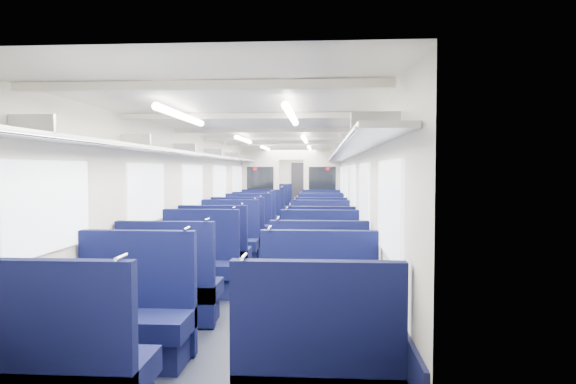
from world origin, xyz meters
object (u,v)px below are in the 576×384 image
(seat_5, at_px, (319,290))
(seat_14, at_px, (248,229))
(seat_19, at_px, (321,219))
(seat_20, at_px, (268,213))
(seat_21, at_px, (321,213))
(end_door, at_px, (301,187))
(seat_12, at_px, (239,236))
(seat_0, at_px, (64,376))
(seat_18, at_px, (260,219))
(seat_24, at_px, (274,207))
(seat_7, at_px, (320,269))
(seat_26, at_px, (278,205))
(seat_6, at_px, (199,268))
(seat_27, at_px, (321,205))
(seat_3, at_px, (319,321))
(seat_15, at_px, (320,229))
(seat_4, at_px, (170,291))
(seat_16, at_px, (255,223))
(bulkhead, at_px, (291,187))
(seat_23, at_px, (321,210))
(seat_13, at_px, (320,236))
(seat_9, at_px, (320,257))
(seat_11, at_px, (320,245))
(seat_17, at_px, (320,224))
(seat_2, at_px, (133,321))
(seat_10, at_px, (229,244))
(seat_8, at_px, (215,255))
(seat_25, at_px, (321,207))
(seat_1, at_px, (318,379))

(seat_5, height_order, seat_14, same)
(seat_19, height_order, seat_20, same)
(seat_19, xyz_separation_m, seat_21, (0.00, 2.05, 0.00))
(end_door, relative_size, seat_12, 1.67)
(seat_0, height_order, seat_18, same)
(seat_20, bearing_deg, seat_24, 90.00)
(seat_7, xyz_separation_m, seat_26, (-1.66, 12.39, 0.00))
(seat_7, distance_m, seat_21, 8.87)
(seat_6, distance_m, seat_20, 8.79)
(seat_27, bearing_deg, seat_3, -90.00)
(seat_14, distance_m, seat_15, 1.66)
(seat_14, height_order, seat_15, same)
(seat_3, distance_m, seat_6, 2.85)
(seat_3, xyz_separation_m, seat_4, (-1.66, 0.99, 0.00))
(seat_4, relative_size, seat_26, 1.00)
(seat_16, xyz_separation_m, seat_27, (1.66, 6.66, 0.00))
(seat_0, xyz_separation_m, seat_14, (0.00, 8.19, 0.00))
(bulkhead, bearing_deg, seat_23, 72.09)
(seat_5, bearing_deg, seat_13, 90.00)
(seat_26, bearing_deg, seat_9, -81.73)
(seat_6, relative_size, seat_11, 1.00)
(seat_17, bearing_deg, seat_16, 172.61)
(bulkhead, height_order, seat_20, bulkhead)
(seat_12, bearing_deg, bulkhead, 78.26)
(bulkhead, relative_size, seat_6, 2.33)
(seat_26, bearing_deg, seat_23, -56.13)
(seat_4, height_order, seat_23, same)
(seat_21, xyz_separation_m, seat_27, (0.00, 3.56, 0.00))
(end_door, bearing_deg, seat_2, -92.95)
(seat_9, height_order, seat_12, same)
(seat_27, bearing_deg, seat_9, -90.00)
(seat_13, relative_size, seat_17, 1.00)
(seat_15, bearing_deg, seat_9, -90.00)
(seat_20, bearing_deg, seat_10, -90.00)
(seat_17, bearing_deg, seat_18, 141.28)
(seat_15, bearing_deg, seat_16, 143.82)
(end_door, height_order, seat_7, end_door)
(seat_18, distance_m, seat_27, 5.79)
(seat_8, relative_size, seat_23, 1.00)
(seat_8, distance_m, seat_16, 4.71)
(seat_21, bearing_deg, seat_27, 90.00)
(seat_7, distance_m, seat_12, 3.74)
(seat_4, bearing_deg, seat_12, 90.00)
(seat_25, bearing_deg, seat_8, -99.39)
(seat_7, height_order, seat_24, same)
(seat_8, height_order, seat_18, same)
(seat_2, bearing_deg, seat_5, 37.69)
(seat_1, xyz_separation_m, seat_27, (0.00, 15.97, 0.00))
(end_door, height_order, seat_12, end_door)
(seat_1, bearing_deg, seat_26, 95.95)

